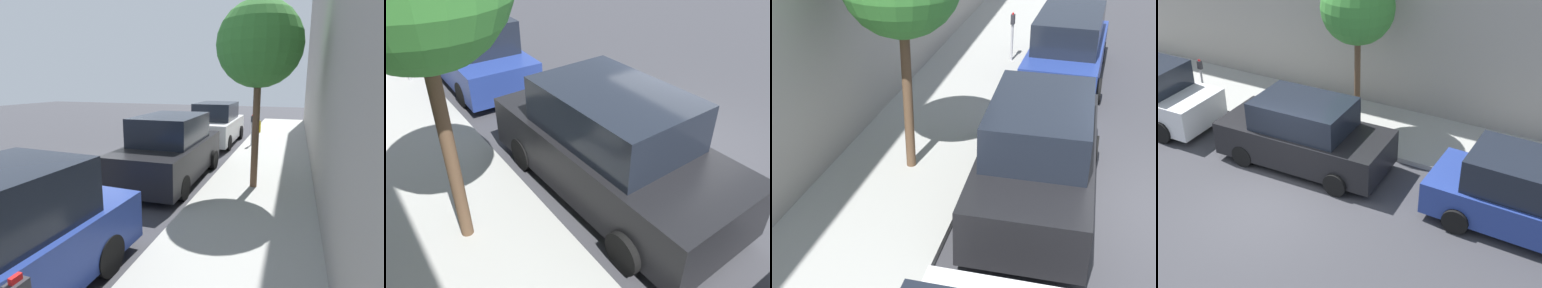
# 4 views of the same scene
# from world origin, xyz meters

# --- Properties ---
(ground_plane) EXTENTS (60.00, 60.00, 0.00)m
(ground_plane) POSITION_xyz_m (0.00, 0.00, 0.00)
(ground_plane) COLOR #38383D
(sidewalk) EXTENTS (2.86, 32.00, 0.15)m
(sidewalk) POSITION_xyz_m (4.93, 0.00, 0.07)
(sidewalk) COLOR #9E9E99
(sidewalk) RESTS_ON ground_plane
(parked_minivan_nearest) EXTENTS (2.04, 4.95, 1.90)m
(parked_minivan_nearest) POSITION_xyz_m (2.25, -6.08, 0.92)
(parked_minivan_nearest) COLOR navy
(parked_minivan_nearest) RESTS_ON ground_plane
(parked_suv_second) EXTENTS (2.09, 4.85, 1.98)m
(parked_suv_second) POSITION_xyz_m (2.24, 0.14, 0.93)
(parked_suv_second) COLOR black
(parked_suv_second) RESTS_ON ground_plane
(parking_meter_near) EXTENTS (0.11, 0.15, 1.44)m
(parking_meter_near) POSITION_xyz_m (3.95, -6.70, 1.04)
(parking_meter_near) COLOR #ADADB2
(parking_meter_near) RESTS_ON sidewalk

